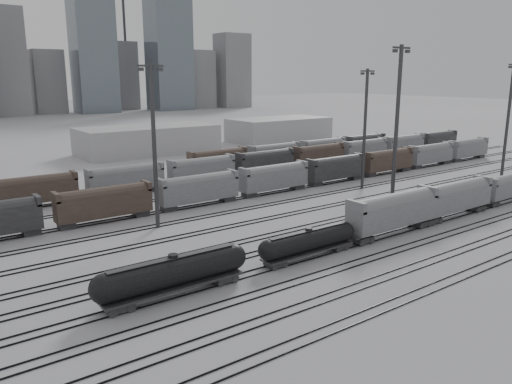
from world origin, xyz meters
TOP-DOWN VIEW (x-y plane):
  - ground at (0.00, 0.00)m, footprint 900.00×900.00m
  - tracks at (0.00, 17.50)m, footprint 220.00×71.50m
  - tank_car_a at (-29.79, 1.00)m, footprint 17.73×2.96m
  - tank_car_b at (-10.92, 1.00)m, footprint 15.36×2.56m
  - hopper_car_a at (5.47, 1.00)m, footprint 16.59×3.30m
  - hopper_car_b at (21.27, 1.00)m, footprint 15.85×3.15m
  - hopper_car_c at (38.09, 1.00)m, footprint 14.00×2.78m
  - light_mast_b at (-20.64, 24.27)m, footprint 3.91×0.63m
  - light_mast_c at (20.85, 13.39)m, footprint 4.45×0.71m
  - light_mast_d at (25.14, 24.49)m, footprint 3.83×0.61m
  - light_mast_e at (57.96, 12.68)m, footprint 4.06×0.65m
  - bg_string_near at (8.00, 32.00)m, footprint 151.00×3.00m
  - bg_string_mid at (18.00, 48.00)m, footprint 151.00×3.00m
  - bg_string_far at (35.50, 56.00)m, footprint 66.00×3.00m
  - warehouse_mid at (10.00, 95.00)m, footprint 40.00×18.00m
  - warehouse_right at (60.00, 95.00)m, footprint 35.00×18.00m
  - skyline at (10.84, 280.00)m, footprint 316.00×22.40m
  - crane_right at (91.26, 305.00)m, footprint 42.00×1.80m

SIDE VIEW (x-z plane):
  - ground at x=0.00m, z-range 0.00..0.00m
  - tracks at x=0.00m, z-range 0.00..0.16m
  - tank_car_b at x=-10.92m, z-range 0.30..4.09m
  - tank_car_a at x=-29.79m, z-range 0.34..4.73m
  - bg_string_far at x=35.50m, z-range 0.00..5.60m
  - bg_string_near at x=8.00m, z-range 0.00..5.60m
  - bg_string_mid at x=18.00m, z-range 0.00..5.60m
  - hopper_car_c at x=38.09m, z-range 0.59..5.60m
  - hopper_car_b at x=21.27m, z-range 0.67..6.33m
  - hopper_car_a at x=5.47m, z-range 0.70..6.63m
  - warehouse_mid at x=10.00m, z-range 0.00..8.00m
  - warehouse_right at x=60.00m, z-range 0.00..8.00m
  - light_mast_d at x=25.14m, z-range 0.73..24.67m
  - light_mast_b at x=-20.64m, z-range 0.74..25.16m
  - light_mast_e at x=57.96m, z-range 0.77..26.18m
  - light_mast_c at x=20.85m, z-range 0.85..28.63m
  - skyline at x=10.84m, z-range -12.77..82.23m
  - crane_right at x=91.26m, z-range 7.39..107.39m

